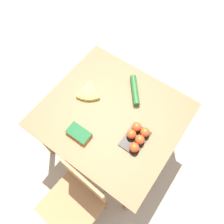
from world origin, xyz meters
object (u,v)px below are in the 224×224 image
at_px(banana_bunch, 89,90).
at_px(tomato_pack, 137,136).
at_px(cucumber_near, 135,90).
at_px(carrot_bag, 79,133).
at_px(chair, 76,199).

height_order(banana_bunch, tomato_pack, tomato_pack).
height_order(tomato_pack, cucumber_near, tomato_pack).
xyz_separation_m(banana_bunch, cucumber_near, (-0.31, -0.21, 0.01)).
bearing_deg(carrot_bag, banana_bunch, -62.67).
xyz_separation_m(tomato_pack, cucumber_near, (0.23, -0.33, -0.01)).
relative_size(banana_bunch, carrot_bag, 1.12).
bearing_deg(chair, tomato_pack, 79.97).
bearing_deg(chair, carrot_bag, 124.83).
xyz_separation_m(chair, tomato_pack, (-0.14, -0.59, 0.34)).
relative_size(banana_bunch, cucumber_near, 0.81).
distance_m(chair, tomato_pack, 0.70).
distance_m(carrot_bag, cucumber_near, 0.57).
bearing_deg(cucumber_near, chair, 95.52).
height_order(banana_bunch, carrot_bag, carrot_bag).
relative_size(tomato_pack, cucumber_near, 0.92).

